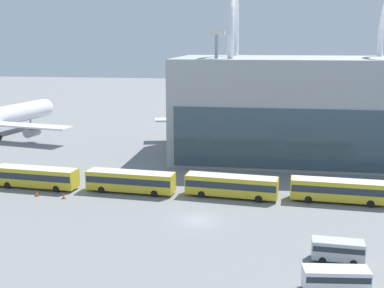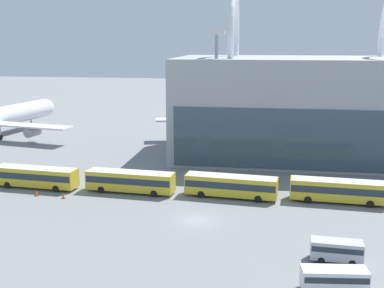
% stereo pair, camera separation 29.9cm
% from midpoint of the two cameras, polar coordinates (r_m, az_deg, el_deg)
% --- Properties ---
extents(ground_plane, '(440.00, 440.00, 0.00)m').
position_cam_midpoint_polar(ground_plane, '(59.31, 0.46, -9.05)').
color(ground_plane, slate).
extents(airliner_at_gate_far, '(43.62, 41.91, 15.95)m').
position_cam_midpoint_polar(airliner_at_gate_far, '(107.87, 7.29, 3.59)').
color(airliner_at_gate_far, white).
rests_on(airliner_at_gate_far, ground_plane).
extents(shuttle_bus_1, '(13.00, 3.91, 3.07)m').
position_cam_midpoint_polar(shuttle_bus_1, '(75.08, -18.14, -3.62)').
color(shuttle_bus_1, gold).
rests_on(shuttle_bus_1, ground_plane).
extents(shuttle_bus_2, '(12.98, 3.79, 3.07)m').
position_cam_midpoint_polar(shuttle_bus_2, '(69.83, -7.42, -4.28)').
color(shuttle_bus_2, gold).
rests_on(shuttle_bus_2, ground_plane).
extents(shuttle_bus_3, '(13.02, 4.08, 3.07)m').
position_cam_midpoint_polar(shuttle_bus_3, '(67.35, 4.57, -4.83)').
color(shuttle_bus_3, gold).
rests_on(shuttle_bus_3, ground_plane).
extents(shuttle_bus_4, '(12.97, 3.69, 3.07)m').
position_cam_midpoint_polar(shuttle_bus_4, '(68.06, 16.89, -5.15)').
color(shuttle_bus_4, gold).
rests_on(shuttle_bus_4, ground_plane).
extents(service_van_foreground, '(5.13, 2.26, 2.17)m').
position_cam_midpoint_polar(service_van_foreground, '(50.70, 16.72, -11.83)').
color(service_van_foreground, '#B2B7BC').
rests_on(service_van_foreground, ground_plane).
extents(service_van_crossing, '(5.83, 2.50, 2.18)m').
position_cam_midpoint_polar(service_van_crossing, '(45.03, 16.49, -14.98)').
color(service_van_crossing, silver).
rests_on(service_van_crossing, ground_plane).
extents(floodlight_mast, '(2.67, 2.67, 23.11)m').
position_cam_midpoint_polar(floodlight_mast, '(83.85, 2.78, 8.07)').
color(floodlight_mast, gray).
rests_on(floodlight_mast, ground_plane).
extents(traffic_cone_1, '(0.52, 0.52, 0.77)m').
position_cam_midpoint_polar(traffic_cone_1, '(69.38, -15.08, -5.96)').
color(traffic_cone_1, black).
rests_on(traffic_cone_1, ground_plane).
extents(traffic_cone_2, '(0.57, 0.57, 0.77)m').
position_cam_midpoint_polar(traffic_cone_2, '(71.55, -18.04, -5.59)').
color(traffic_cone_2, black).
rests_on(traffic_cone_2, ground_plane).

